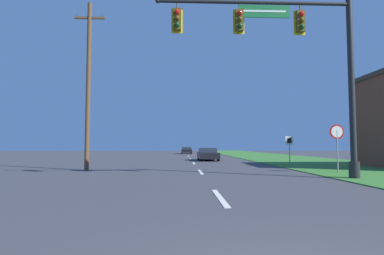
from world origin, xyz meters
name	(u,v)px	position (x,y,z in m)	size (l,w,h in m)	color
grass_verge_right	(287,159)	(10.50, 30.00, 0.02)	(10.00, 110.00, 0.04)	#38752D
road_center_line	(194,163)	(0.00, 22.00, 0.01)	(0.16, 34.80, 0.01)	silver
signal_mast	(300,56)	(4.14, 10.39, 5.36)	(8.82, 0.47, 8.55)	#232326
car_ahead	(208,154)	(1.58, 26.80, 0.61)	(1.84, 4.66, 1.19)	black
far_car	(187,150)	(0.01, 50.92, 0.61)	(1.82, 4.67, 1.19)	black
stop_sign	(337,137)	(7.16, 13.17, 1.86)	(0.76, 0.07, 2.50)	gray
route_sign_post	(289,144)	(6.33, 17.82, 1.53)	(0.55, 0.06, 2.03)	gray
utility_pole_near	(88,83)	(-6.56, 15.50, 5.16)	(1.80, 0.26, 10.01)	brown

